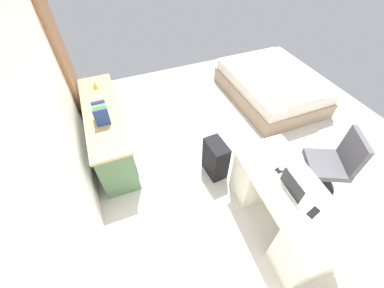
{
  "coord_description": "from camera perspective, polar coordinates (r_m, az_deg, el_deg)",
  "views": [
    {
      "loc": [
        -2.05,
        1.64,
        2.79
      ],
      "look_at": [
        -0.15,
        0.87,
        0.6
      ],
      "focal_mm": 22.56,
      "sensor_mm": 36.0,
      "label": 1
    }
  ],
  "objects": [
    {
      "name": "desk",
      "position": [
        2.93,
        20.73,
        -13.64
      ],
      "size": [
        1.48,
        0.75,
        0.73
      ],
      "color": "silver",
      "rests_on": "ground_plane"
    },
    {
      "name": "cell_phone_near_laptop",
      "position": [
        2.58,
        26.77,
        -14.24
      ],
      "size": [
        0.1,
        0.15,
        0.01
      ],
      "primitive_type": "cube",
      "rotation": [
        0.0,
        0.0,
        0.25
      ],
      "color": "black",
      "rests_on": "desk"
    },
    {
      "name": "door_wooden",
      "position": [
        4.13,
        -27.51,
        16.36
      ],
      "size": [
        0.88,
        0.05,
        2.04
      ],
      "primitive_type": "cube",
      "color": "#936038",
      "rests_on": "ground_plane"
    },
    {
      "name": "wall_back",
      "position": [
        2.52,
        -31.03,
        7.21
      ],
      "size": [
        4.4,
        0.1,
        2.89
      ],
      "primitive_type": "cube",
      "color": "silver",
      "rests_on": "ground_plane"
    },
    {
      "name": "laptop",
      "position": [
        2.61,
        23.26,
        -9.35
      ],
      "size": [
        0.32,
        0.24,
        0.21
      ],
      "color": "#B7B7BC",
      "rests_on": "desk"
    },
    {
      "name": "ground_plane",
      "position": [
        3.83,
        11.32,
        -1.05
      ],
      "size": [
        5.4,
        5.4,
        0.0
      ],
      "primitive_type": "plane",
      "color": "beige"
    },
    {
      "name": "bed",
      "position": [
        4.85,
        18.17,
        12.81
      ],
      "size": [
        1.9,
        1.4,
        0.58
      ],
      "color": "gray",
      "rests_on": "ground_plane"
    },
    {
      "name": "office_chair",
      "position": [
        3.45,
        29.78,
        -4.72
      ],
      "size": [
        0.61,
        0.61,
        0.94
      ],
      "color": "black",
      "rests_on": "ground_plane"
    },
    {
      "name": "cell_phone_by_mouse",
      "position": [
        2.76,
        20.37,
        -5.6
      ],
      "size": [
        0.08,
        0.14,
        0.01
      ],
      "primitive_type": "cube",
      "rotation": [
        0.0,
        0.0,
        0.09
      ],
      "color": "black",
      "rests_on": "desk"
    },
    {
      "name": "suitcase_black",
      "position": [
        3.28,
        5.56,
        -3.46
      ],
      "size": [
        0.37,
        0.24,
        0.56
      ],
      "primitive_type": "cube",
      "rotation": [
        0.0,
        0.0,
        0.07
      ],
      "color": "black",
      "rests_on": "ground_plane"
    },
    {
      "name": "book_row",
      "position": [
        3.22,
        -20.69,
        6.71
      ],
      "size": [
        0.23,
        0.17,
        0.24
      ],
      "color": "navy",
      "rests_on": "credenza"
    },
    {
      "name": "credenza",
      "position": [
        3.69,
        -19.15,
        2.98
      ],
      "size": [
        1.8,
        0.48,
        0.76
      ],
      "color": "#4C6B47",
      "rests_on": "ground_plane"
    },
    {
      "name": "figurine_small",
      "position": [
        3.88,
        -21.95,
        12.73
      ],
      "size": [
        0.08,
        0.08,
        0.11
      ],
      "primitive_type": "cone",
      "color": "gold",
      "rests_on": "credenza"
    },
    {
      "name": "computer_mouse",
      "position": [
        2.76,
        20.77,
        -5.36
      ],
      "size": [
        0.07,
        0.1,
        0.03
      ],
      "primitive_type": "ellipsoid",
      "rotation": [
        0.0,
        0.0,
        -0.06
      ],
      "color": "white",
      "rests_on": "desk"
    }
  ]
}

